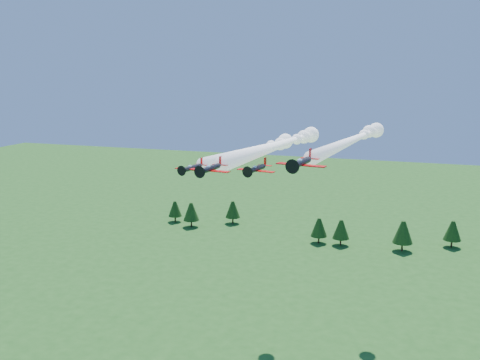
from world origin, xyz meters
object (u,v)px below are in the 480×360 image
(plane_lead, at_px, (282,144))
(plane_left, at_px, (259,149))
(plane_slot, at_px, (257,169))
(plane_right, at_px, (353,140))

(plane_lead, height_order, plane_left, plane_lead)
(plane_lead, distance_m, plane_left, 10.32)
(plane_lead, height_order, plane_slot, plane_lead)
(plane_right, distance_m, plane_slot, 29.58)
(plane_left, relative_size, plane_right, 0.79)
(plane_left, distance_m, plane_slot, 22.88)
(plane_lead, bearing_deg, plane_slot, -86.43)
(plane_left, distance_m, plane_right, 20.60)
(plane_right, bearing_deg, plane_left, -161.05)
(plane_lead, relative_size, plane_slot, 6.92)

